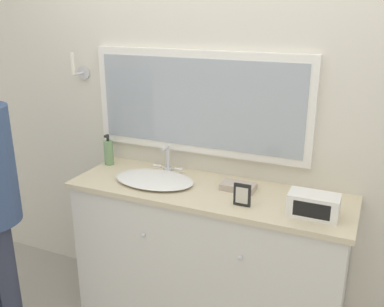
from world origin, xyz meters
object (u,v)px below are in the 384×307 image
object	(u,v)px
sink_basin	(155,179)
picture_frame	(242,195)
appliance_box	(313,205)
soap_bottle	(109,152)

from	to	relation	value
sink_basin	picture_frame	distance (m)	0.58
appliance_box	sink_basin	bearing A→B (deg)	175.52
appliance_box	soap_bottle	bearing A→B (deg)	170.91
sink_basin	soap_bottle	distance (m)	0.45
soap_bottle	picture_frame	xyz separation A→B (m)	(0.98, -0.25, -0.02)
sink_basin	picture_frame	xyz separation A→B (m)	(0.57, -0.11, 0.04)
appliance_box	picture_frame	bearing A→B (deg)	-174.60
picture_frame	appliance_box	bearing A→B (deg)	5.40
appliance_box	picture_frame	distance (m)	0.35
soap_bottle	appliance_box	xyz separation A→B (m)	(1.33, -0.21, -0.03)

